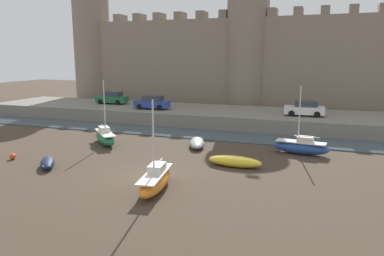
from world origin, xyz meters
TOP-DOWN VIEW (x-y plane):
  - ground_plane at (0.00, 0.00)m, footprint 160.00×160.00m
  - water_channel at (0.00, 13.54)m, footprint 80.00×4.50m
  - quay_road at (0.00, 20.79)m, footprint 62.23×10.00m
  - castle at (-0.00, 30.87)m, footprint 56.60×6.38m
  - rowboat_midflat_centre at (-7.61, -0.69)m, footprint 2.51×2.80m
  - sailboat_near_channel_right at (9.06, 9.23)m, footprint 4.54×1.80m
  - sailboat_near_channel_left at (1.60, -2.21)m, footprint 2.07×5.02m
  - rowboat_foreground_centre at (4.89, 4.00)m, footprint 3.95×1.40m
  - sailboat_midflat_right at (-7.69, 6.87)m, footprint 4.21×4.23m
  - rowboat_foreground_right at (0.38, 8.70)m, footprint 2.43×3.94m
  - mooring_buoy_near_shore at (-11.56, 0.07)m, footprint 0.48×0.48m
  - mooring_buoy_mid_mud at (-10.52, 9.95)m, footprint 0.41×0.41m
  - car_quay_centre_west at (-15.96, 21.48)m, footprint 4.20×2.07m
  - car_quay_west at (8.65, 19.63)m, footprint 4.20×2.07m
  - car_quay_east at (-8.80, 18.84)m, footprint 4.20×2.07m

SIDE VIEW (x-z plane):
  - ground_plane at x=0.00m, z-range 0.00..0.00m
  - water_channel at x=0.00m, z-range 0.00..0.10m
  - mooring_buoy_mid_mud at x=-10.52m, z-range 0.00..0.41m
  - mooring_buoy_near_shore at x=-11.56m, z-range 0.00..0.48m
  - rowboat_midflat_centre at x=-7.61m, z-range 0.02..0.68m
  - rowboat_foreground_right at x=0.38m, z-range 0.02..0.72m
  - rowboat_foreground_centre at x=4.89m, z-range 0.02..0.81m
  - sailboat_near_channel_right at x=9.06m, z-range -2.12..3.34m
  - sailboat_near_channel_left at x=1.60m, z-range -2.09..3.32m
  - sailboat_midflat_right at x=-7.69m, z-range -2.24..3.52m
  - quay_road at x=0.00m, z-range 0.00..1.54m
  - car_quay_centre_west at x=-15.96m, z-range 1.51..3.13m
  - car_quay_west at x=8.65m, z-range 1.51..3.13m
  - car_quay_east at x=-8.80m, z-range 1.51..3.13m
  - castle at x=0.00m, z-range -2.79..18.72m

